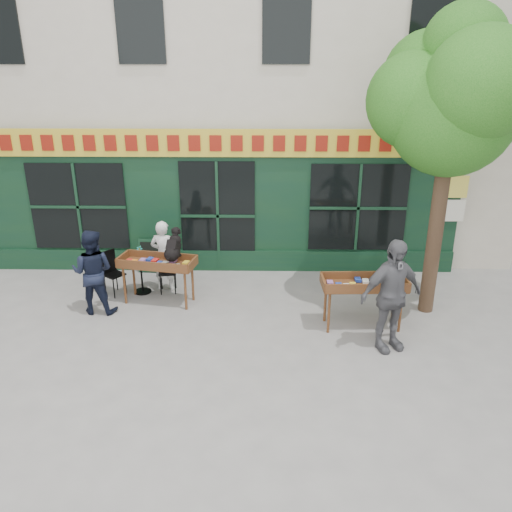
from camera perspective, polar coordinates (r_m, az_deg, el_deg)
The scene contains 14 objects.
ground at distance 9.88m, azimuth -5.37°, elevation -6.73°, with size 80.00×80.00×0.00m, color slate.
building at distance 14.72m, azimuth -3.44°, elevation 22.42°, with size 14.00×7.26×10.00m.
street_tree at distance 9.64m, azimuth 21.79°, elevation 16.78°, with size 3.05×2.90×5.60m.
book_cart_center at distance 10.23m, azimuth -11.20°, elevation -0.99°, with size 1.59×0.89×0.99m.
dog at distance 9.95m, azimuth -9.47°, elevation 1.38°, with size 0.34×0.60×0.60m, color black, non-canonical shape.
woman at distance 10.84m, azimuth -10.50°, elevation 0.04°, with size 0.56×0.37×1.55m, color silver.
book_cart_right at distance 9.28m, azimuth 12.22°, elevation -3.38°, with size 1.52×0.67×0.99m.
man_right at distance 8.62m, azimuth 15.18°, elevation -4.41°, with size 1.16×0.48×1.97m, color #535358.
bistro_table at distance 10.84m, azimuth -13.01°, elevation -1.44°, with size 0.60×0.60×0.76m.
bistro_chair_left at distance 10.96m, azimuth -16.22°, elevation -1.42°, with size 0.51×0.51×0.95m.
bistro_chair_right at distance 10.76m, azimuth -9.64°, elevation -1.29°, with size 0.41×0.40×0.95m.
potted_plant at distance 10.71m, azimuth -13.17°, elevation 0.37°, with size 0.15×0.10×0.29m, color gray.
man_left at distance 10.13m, azimuth -18.15°, elevation -1.74°, with size 0.82×0.64×1.69m, color black.
chalkboard at distance 11.96m, azimuth -12.00°, elevation 0.02°, with size 0.57×0.21×0.79m.
Camera 1 is at (1.06, -8.70, 4.55)m, focal length 35.00 mm.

